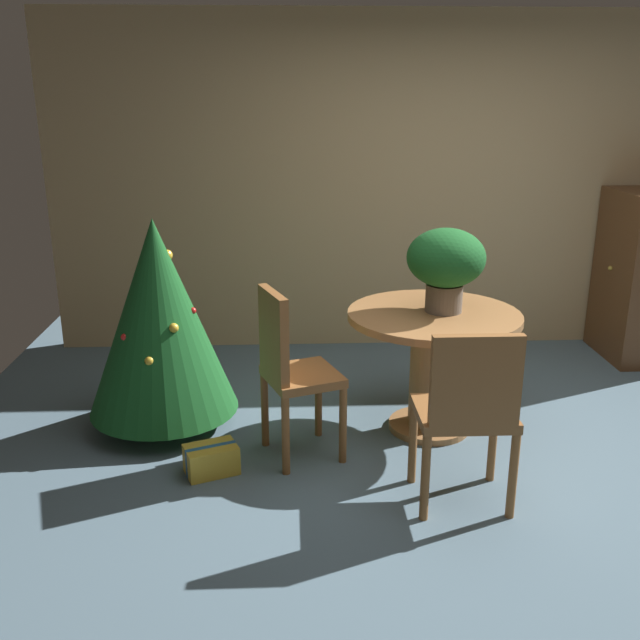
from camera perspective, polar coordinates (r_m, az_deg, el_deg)
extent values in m
plane|color=slate|center=(4.12, 14.12, -11.77)|extent=(6.60, 6.60, 0.00)
cube|color=tan|center=(5.77, 8.98, 10.66)|extent=(6.00, 0.10, 2.60)
cylinder|color=#9E6B3D|center=(4.52, 8.72, -8.35)|extent=(0.50, 0.50, 0.04)
cylinder|color=#9E6B3D|center=(4.37, 8.94, -4.15)|extent=(0.26, 0.26, 0.67)
cylinder|color=#9E6B3D|center=(4.25, 9.17, 0.33)|extent=(1.03, 1.03, 0.04)
cylinder|color=#665B51|center=(4.25, 9.93, 1.76)|extent=(0.22, 0.22, 0.16)
ellipsoid|color=#195623|center=(4.20, 10.10, 4.95)|extent=(0.46, 0.46, 0.34)
sphere|color=red|center=(4.10, 11.45, 5.76)|extent=(0.06, 0.06, 0.06)
sphere|color=red|center=(4.30, 11.16, 5.99)|extent=(0.08, 0.08, 0.08)
sphere|color=red|center=(4.08, 11.42, 5.68)|extent=(0.09, 0.09, 0.09)
cylinder|color=brown|center=(3.83, 7.48, -9.80)|extent=(0.04, 0.04, 0.46)
cylinder|color=brown|center=(3.93, 13.72, -9.48)|extent=(0.04, 0.04, 0.46)
cylinder|color=brown|center=(3.53, 8.46, -12.43)|extent=(0.04, 0.04, 0.46)
cylinder|color=brown|center=(3.63, 15.25, -11.99)|extent=(0.04, 0.04, 0.46)
cube|color=brown|center=(3.61, 11.48, -7.36)|extent=(0.47, 0.40, 0.05)
cube|color=brown|center=(3.36, 12.43, -4.79)|extent=(0.42, 0.05, 0.44)
cylinder|color=brown|center=(4.29, -0.13, -6.50)|extent=(0.04, 0.04, 0.45)
cylinder|color=brown|center=(4.00, 1.85, -8.45)|extent=(0.04, 0.04, 0.45)
cylinder|color=brown|center=(4.19, -4.46, -7.21)|extent=(0.04, 0.04, 0.45)
cylinder|color=brown|center=(3.88, -2.78, -9.29)|extent=(0.04, 0.04, 0.45)
cube|color=brown|center=(3.98, -1.41, -4.55)|extent=(0.50, 0.51, 0.05)
cube|color=brown|center=(3.84, -3.76, -1.20)|extent=(0.17, 0.36, 0.49)
cylinder|color=brown|center=(4.60, -12.28, -7.55)|extent=(0.10, 0.10, 0.11)
cone|color=#195623|center=(4.37, -12.83, 0.24)|extent=(0.91, 0.91, 1.19)
sphere|color=gold|center=(4.16, -11.68, -0.63)|extent=(0.06, 0.06, 0.06)
sphere|color=gold|center=(4.29, -12.20, 5.12)|extent=(0.07, 0.07, 0.07)
sphere|color=red|center=(4.54, -12.44, 1.72)|extent=(0.06, 0.06, 0.06)
sphere|color=#2D51A8|center=(4.37, -16.26, -5.33)|extent=(0.04, 0.04, 0.04)
sphere|color=gold|center=(4.17, -13.55, -3.21)|extent=(0.06, 0.06, 0.06)
sphere|color=red|center=(4.26, -15.46, -1.33)|extent=(0.04, 0.04, 0.04)
sphere|color=red|center=(4.30, -10.19, 0.74)|extent=(0.04, 0.04, 0.04)
cube|color=gold|center=(4.00, -8.73, -11.02)|extent=(0.33, 0.27, 0.16)
cube|color=#1E569E|center=(4.00, -8.73, -11.02)|extent=(0.27, 0.13, 0.16)
sphere|color=#B29338|center=(5.88, 22.31, 3.88)|extent=(0.04, 0.04, 0.04)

